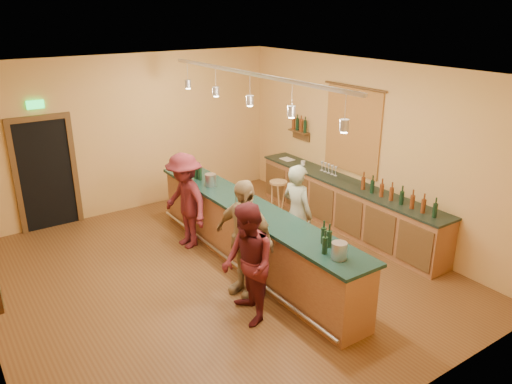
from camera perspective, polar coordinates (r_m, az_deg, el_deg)
floor at (r=8.16m, az=-4.40°, el=-9.43°), size 7.00×7.00×0.00m
ceiling at (r=7.13m, az=-5.12°, el=13.46°), size 6.50×7.00×0.02m
wall_back at (r=10.56m, az=-14.32°, el=6.39°), size 6.50×0.02×3.20m
wall_front at (r=5.03m, az=15.93°, el=-9.77°), size 6.50×0.02×3.20m
wall_right at (r=9.45m, az=12.66°, el=4.89°), size 0.02×7.00×3.20m
doorway at (r=10.23m, az=-22.93°, el=2.17°), size 1.15×0.09×2.48m
tapestry at (r=9.64m, az=10.96°, el=6.86°), size 0.03×1.40×1.60m
bottle_shelf at (r=10.72m, az=4.99°, el=7.52°), size 0.17×0.55×0.54m
back_counter at (r=9.73m, az=10.25°, el=-1.41°), size 0.60×4.55×1.27m
tasting_bar at (r=8.18m, az=-0.64°, el=-4.51°), size 0.73×5.10×1.38m
pendant_track at (r=7.49m, az=-0.72°, el=12.20°), size 0.11×4.60×0.50m
bartender at (r=8.27m, az=4.74°, el=-2.47°), size 0.47×0.66×1.69m
customer_a at (r=6.69m, az=-0.96°, el=-8.27°), size 0.83×0.96×1.69m
customer_b at (r=7.28m, az=-1.36°, el=-5.29°), size 0.72×1.13×1.79m
customer_c at (r=8.82m, az=-8.10°, el=-1.01°), size 0.74×1.17×1.72m
bar_stool at (r=10.12m, az=2.57°, el=0.46°), size 0.36×0.36×0.74m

